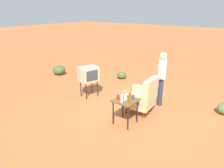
# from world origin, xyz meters

# --- Properties ---
(ground_plane) EXTENTS (60.00, 60.00, 0.00)m
(ground_plane) POSITION_xyz_m (0.00, 0.00, 0.00)
(ground_plane) COLOR #AD6033
(armchair) EXTENTS (0.84, 0.85, 1.06)m
(armchair) POSITION_xyz_m (-0.00, 0.28, 0.50)
(armchair) COLOR brown
(armchair) RESTS_ON ground
(side_table) EXTENTS (0.56, 0.56, 0.67)m
(side_table) POSITION_xyz_m (0.77, 0.21, 0.57)
(side_table) COLOR black
(side_table) RESTS_ON ground
(tv_on_stand) EXTENTS (0.70, 0.59, 1.03)m
(tv_on_stand) POSITION_xyz_m (-0.01, -1.74, 0.78)
(tv_on_stand) COLOR black
(tv_on_stand) RESTS_ON ground
(person_standing) EXTENTS (0.54, 0.34, 1.64)m
(person_standing) POSITION_xyz_m (-0.86, 0.44, 0.94)
(person_standing) COLOR #2D3347
(person_standing) RESTS_ON ground
(bottle_short_clear) EXTENTS (0.06, 0.06, 0.20)m
(bottle_short_clear) POSITION_xyz_m (0.95, 0.21, 0.77)
(bottle_short_clear) COLOR silver
(bottle_short_clear) RESTS_ON side_table
(soda_can_blue) EXTENTS (0.07, 0.07, 0.12)m
(soda_can_blue) POSITION_xyz_m (0.63, 0.34, 0.73)
(soda_can_blue) COLOR blue
(soda_can_blue) RESTS_ON side_table
(bottle_tall_amber) EXTENTS (0.07, 0.07, 0.30)m
(bottle_tall_amber) POSITION_xyz_m (0.91, 0.41, 0.82)
(bottle_tall_amber) COLOR brown
(bottle_tall_amber) RESTS_ON side_table
(soda_can_red) EXTENTS (0.07, 0.07, 0.12)m
(soda_can_red) POSITION_xyz_m (0.86, 0.04, 0.73)
(soda_can_red) COLOR red
(soda_can_red) RESTS_ON side_table
(flower_vase) EXTENTS (0.15, 0.10, 0.27)m
(flower_vase) POSITION_xyz_m (0.79, 0.21, 0.82)
(flower_vase) COLOR silver
(flower_vase) RESTS_ON side_table
(shrub_near) EXTENTS (0.40, 0.40, 0.31)m
(shrub_near) POSITION_xyz_m (-1.33, 2.19, 0.15)
(shrub_near) COLOR #516B38
(shrub_near) RESTS_ON ground
(shrub_mid) EXTENTS (0.55, 0.55, 0.43)m
(shrub_mid) POSITION_xyz_m (-1.03, -4.50, 0.21)
(shrub_mid) COLOR #475B33
(shrub_mid) RESTS_ON ground
(shrub_far) EXTENTS (0.38, 0.38, 0.30)m
(shrub_far) POSITION_xyz_m (-2.23, -1.91, 0.15)
(shrub_far) COLOR #475B33
(shrub_far) RESTS_ON ground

